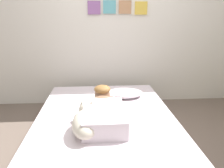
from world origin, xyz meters
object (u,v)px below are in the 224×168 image
Objects in this scene: dog at (86,121)px; cell_phone at (120,129)px; coffee_cup at (112,97)px; pillow at (124,93)px; person_lying at (103,110)px; bed at (105,127)px.

cell_phone is at bearing 1.10° from dog.
pillow is at bearing 30.76° from coffee_cup.
person_lying is 7.36× the size of coffee_cup.
pillow is at bearing 61.62° from dog.
bed is 0.45m from cell_phone.
dog is (-0.48, -0.89, 0.05)m from pillow.
dog is 0.85m from coffee_cup.
bed is 3.61× the size of dog.
cell_phone is at bearing -99.55° from pillow.
person_lying is at bearing -115.04° from pillow.
bed is 14.82× the size of cell_phone.
dog reaches higher than bed.
person_lying is (-0.03, -0.16, 0.29)m from bed.
coffee_cup is (0.30, 0.79, -0.07)m from dog.
pillow is 0.72m from person_lying.
bed is 0.53m from dog.
bed is 0.46m from coffee_cup.
bed is at bearing 108.34° from cell_phone.
coffee_cup is at bearing 68.93° from dog.
dog is at bearing -126.48° from person_lying.
pillow is at bearing 64.96° from person_lying.
pillow is 0.90× the size of dog.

